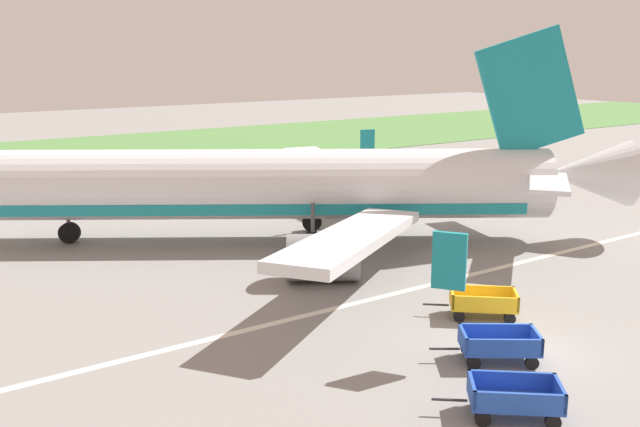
% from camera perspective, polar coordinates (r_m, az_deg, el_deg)
% --- Properties ---
extents(ground_plane, '(220.00, 220.00, 0.00)m').
position_cam_1_polar(ground_plane, '(25.23, 16.00, -10.77)').
color(ground_plane, gray).
extents(grass_strip, '(220.00, 28.00, 0.06)m').
position_cam_1_polar(grass_strip, '(73.01, -19.35, 4.60)').
color(grass_strip, '#518442').
rests_on(grass_strip, ground).
extents(apron_stripe, '(120.00, 0.36, 0.01)m').
position_cam_1_polar(apron_stripe, '(29.67, 5.92, -6.61)').
color(apron_stripe, silver).
rests_on(apron_stripe, ground).
extents(airplane, '(33.51, 28.09, 11.34)m').
position_cam_1_polar(airplane, '(36.86, -2.93, 2.28)').
color(airplane, silver).
rests_on(airplane, ground).
extents(baggage_cart_nearest, '(3.22, 2.81, 1.07)m').
position_cam_1_polar(baggage_cart_nearest, '(20.77, 15.66, -14.33)').
color(baggage_cart_nearest, '#234CB2').
rests_on(baggage_cart_nearest, ground).
extents(baggage_cart_second_in_row, '(3.34, 2.63, 1.07)m').
position_cam_1_polar(baggage_cart_second_in_row, '(24.00, 14.47, -10.37)').
color(baggage_cart_second_in_row, '#234CB2').
rests_on(baggage_cart_second_in_row, ground).
extents(baggage_cart_third_in_row, '(3.18, 2.87, 1.07)m').
position_cam_1_polar(baggage_cart_third_in_row, '(27.61, 13.22, -7.13)').
color(baggage_cart_third_in_row, gold).
rests_on(baggage_cart_third_in_row, ground).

